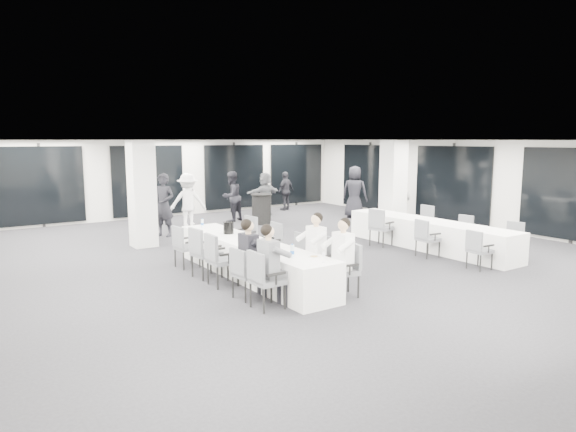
# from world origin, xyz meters

# --- Properties ---
(room) EXTENTS (14.04, 16.04, 2.84)m
(room) POSITION_xyz_m (0.89, 1.11, 1.39)
(room) COLOR black
(room) RESTS_ON ground
(column_left) EXTENTS (0.60, 0.60, 2.80)m
(column_left) POSITION_xyz_m (-2.80, 3.20, 1.40)
(column_left) COLOR silver
(column_left) RESTS_ON floor
(column_right) EXTENTS (0.60, 0.60, 2.80)m
(column_right) POSITION_xyz_m (4.20, 1.00, 1.40)
(column_right) COLOR silver
(column_right) RESTS_ON floor
(banquet_table_main) EXTENTS (0.90, 5.00, 0.75)m
(banquet_table_main) POSITION_xyz_m (-2.00, -1.08, 0.38)
(banquet_table_main) COLOR white
(banquet_table_main) RESTS_ON floor
(banquet_table_side) EXTENTS (0.90, 5.00, 0.75)m
(banquet_table_side) POSITION_xyz_m (3.22, -1.26, 0.38)
(banquet_table_side) COLOR white
(banquet_table_side) RESTS_ON floor
(cocktail_table) EXTENTS (0.73, 0.73, 1.01)m
(cocktail_table) POSITION_xyz_m (1.68, 4.56, 0.51)
(cocktail_table) COLOR black
(cocktail_table) RESTS_ON floor
(chair_main_left_near) EXTENTS (0.51, 0.57, 1.00)m
(chair_main_left_near) POSITION_xyz_m (-2.84, -2.97, 0.57)
(chair_main_left_near) COLOR #585B60
(chair_main_left_near) RESTS_ON floor
(chair_main_left_second) EXTENTS (0.51, 0.56, 0.92)m
(chair_main_left_second) POSITION_xyz_m (-2.83, -2.31, 0.53)
(chair_main_left_second) COLOR #585B60
(chair_main_left_second) RESTS_ON floor
(chair_main_left_mid) EXTENTS (0.53, 0.59, 1.03)m
(chair_main_left_mid) POSITION_xyz_m (-2.84, -1.31, 0.59)
(chair_main_left_mid) COLOR #585B60
(chair_main_left_mid) RESTS_ON floor
(chair_main_left_fourth) EXTENTS (0.57, 0.62, 1.04)m
(chair_main_left_fourth) POSITION_xyz_m (-2.84, -0.60, 0.59)
(chair_main_left_fourth) COLOR #585B60
(chair_main_left_fourth) RESTS_ON floor
(chair_main_left_far) EXTENTS (0.51, 0.56, 0.94)m
(chair_main_left_far) POSITION_xyz_m (-2.83, 0.41, 0.53)
(chair_main_left_far) COLOR #585B60
(chair_main_left_far) RESTS_ON floor
(chair_main_right_near) EXTENTS (0.59, 0.61, 0.96)m
(chair_main_right_near) POSITION_xyz_m (-1.17, -3.17, 0.55)
(chair_main_right_near) COLOR #585B60
(chair_main_right_near) RESTS_ON floor
(chair_main_right_second) EXTENTS (0.56, 0.60, 0.96)m
(chair_main_right_second) POSITION_xyz_m (-1.17, -2.34, 0.55)
(chair_main_right_second) COLOR #585B60
(chair_main_right_second) RESTS_ON floor
(chair_main_right_mid) EXTENTS (0.48, 0.52, 0.89)m
(chair_main_right_mid) POSITION_xyz_m (-1.17, -1.52, 0.51)
(chair_main_right_mid) COLOR #585B60
(chair_main_right_mid) RESTS_ON floor
(chair_main_right_fourth) EXTENTS (0.53, 0.58, 0.98)m
(chair_main_right_fourth) POSITION_xyz_m (-1.16, -0.56, 0.56)
(chair_main_right_fourth) COLOR #585B60
(chair_main_right_fourth) RESTS_ON floor
(chair_main_right_far) EXTENTS (0.54, 0.59, 0.99)m
(chair_main_right_far) POSITION_xyz_m (-1.16, 0.55, 0.56)
(chair_main_right_far) COLOR #585B60
(chair_main_right_far) RESTS_ON floor
(chair_side_left_near) EXTENTS (0.47, 0.52, 0.87)m
(chair_side_left_near) POSITION_xyz_m (2.40, -3.33, 0.50)
(chair_side_left_near) COLOR #585B60
(chair_side_left_near) RESTS_ON floor
(chair_side_left_mid) EXTENTS (0.51, 0.55, 0.92)m
(chair_side_left_mid) POSITION_xyz_m (2.39, -1.88, 0.52)
(chair_side_left_mid) COLOR #585B60
(chair_side_left_mid) RESTS_ON floor
(chair_side_left_far) EXTENTS (0.59, 0.63, 1.00)m
(chair_side_left_far) POSITION_xyz_m (2.39, -0.31, 0.57)
(chair_side_left_far) COLOR #585B60
(chair_side_left_far) RESTS_ON floor
(chair_side_right_near) EXTENTS (0.48, 0.52, 0.87)m
(chair_side_right_near) POSITION_xyz_m (4.05, -3.10, 0.50)
(chair_side_right_near) COLOR #585B60
(chair_side_right_near) RESTS_ON floor
(chair_side_right_mid) EXTENTS (0.48, 0.52, 0.86)m
(chair_side_right_mid) POSITION_xyz_m (4.05, -1.70, 0.49)
(chair_side_right_mid) COLOR #585B60
(chair_side_right_mid) RESTS_ON floor
(chair_side_right_far) EXTENTS (0.52, 0.57, 0.97)m
(chair_side_right_far) POSITION_xyz_m (4.06, -0.35, 0.55)
(chair_side_right_far) COLOR #585B60
(chair_side_right_far) RESTS_ON floor
(seated_guest_a) EXTENTS (0.50, 0.38, 1.44)m
(seated_guest_a) POSITION_xyz_m (-2.67, -2.97, 0.81)
(seated_guest_a) COLOR #5A5C61
(seated_guest_a) RESTS_ON floor
(seated_guest_b) EXTENTS (0.50, 0.38, 1.44)m
(seated_guest_b) POSITION_xyz_m (-2.67, -2.30, 0.81)
(seated_guest_b) COLOR black
(seated_guest_b) RESTS_ON floor
(seated_guest_c) EXTENTS (0.50, 0.38, 1.44)m
(seated_guest_c) POSITION_xyz_m (-1.33, -3.15, 0.81)
(seated_guest_c) COLOR white
(seated_guest_c) RESTS_ON floor
(seated_guest_d) EXTENTS (0.50, 0.38, 1.44)m
(seated_guest_d) POSITION_xyz_m (-1.33, -2.35, 0.81)
(seated_guest_d) COLOR white
(seated_guest_d) RESTS_ON floor
(standing_guest_a) EXTENTS (0.89, 0.82, 1.95)m
(standing_guest_a) POSITION_xyz_m (-0.41, 5.77, 0.97)
(standing_guest_a) COLOR white
(standing_guest_a) RESTS_ON floor
(standing_guest_b) EXTENTS (1.09, 0.88, 1.96)m
(standing_guest_b) POSITION_xyz_m (1.11, 5.61, 0.98)
(standing_guest_b) COLOR black
(standing_guest_b) RESTS_ON floor
(standing_guest_c) EXTENTS (1.43, 1.07, 1.98)m
(standing_guest_c) POSITION_xyz_m (-0.72, 5.09, 0.99)
(standing_guest_c) COLOR white
(standing_guest_c) RESTS_ON floor
(standing_guest_d) EXTENTS (1.16, 0.88, 1.75)m
(standing_guest_d) POSITION_xyz_m (4.23, 6.90, 0.88)
(standing_guest_d) COLOR black
(standing_guest_d) RESTS_ON floor
(standing_guest_e) EXTENTS (1.09, 1.20, 2.12)m
(standing_guest_e) POSITION_xyz_m (5.18, 3.85, 1.06)
(standing_guest_e) COLOR black
(standing_guest_e) RESTS_ON floor
(standing_guest_f) EXTENTS (1.76, 0.94, 1.82)m
(standing_guest_f) POSITION_xyz_m (2.80, 6.15, 0.91)
(standing_guest_f) COLOR #5A5C61
(standing_guest_f) RESTS_ON floor
(standing_guest_g) EXTENTS (0.95, 0.98, 2.09)m
(standing_guest_g) POSITION_xyz_m (-1.83, 4.24, 1.05)
(standing_guest_g) COLOR black
(standing_guest_g) RESTS_ON floor
(standing_guest_h) EXTENTS (0.60, 0.90, 1.78)m
(standing_guest_h) POSITION_xyz_m (6.20, 2.54, 0.89)
(standing_guest_h) COLOR white
(standing_guest_h) RESTS_ON floor
(ice_bucket_near) EXTENTS (0.21, 0.21, 0.24)m
(ice_bucket_near) POSITION_xyz_m (-2.04, -1.88, 0.87)
(ice_bucket_near) COLOR black
(ice_bucket_near) RESTS_ON banquet_table_main
(ice_bucket_far) EXTENTS (0.23, 0.23, 0.26)m
(ice_bucket_far) POSITION_xyz_m (-1.96, -0.06, 0.88)
(ice_bucket_far) COLOR black
(ice_bucket_far) RESTS_ON banquet_table_main
(water_bottle_a) EXTENTS (0.07, 0.07, 0.23)m
(water_bottle_a) POSITION_xyz_m (-2.11, -2.76, 0.87)
(water_bottle_a) COLOR silver
(water_bottle_a) RESTS_ON banquet_table_main
(water_bottle_b) EXTENTS (0.07, 0.07, 0.21)m
(water_bottle_b) POSITION_xyz_m (-1.79, -0.60, 0.86)
(water_bottle_b) COLOR silver
(water_bottle_b) RESTS_ON banquet_table_main
(water_bottle_c) EXTENTS (0.06, 0.06, 0.20)m
(water_bottle_c) POSITION_xyz_m (-2.09, 1.03, 0.85)
(water_bottle_c) COLOR silver
(water_bottle_c) RESTS_ON banquet_table_main
(plate_a) EXTENTS (0.20, 0.20, 0.03)m
(plate_a) POSITION_xyz_m (-2.10, -2.46, 0.76)
(plate_a) COLOR white
(plate_a) RESTS_ON banquet_table_main
(plate_b) EXTENTS (0.22, 0.22, 0.03)m
(plate_b) POSITION_xyz_m (-1.77, -2.95, 0.76)
(plate_b) COLOR white
(plate_b) RESTS_ON banquet_table_main
(plate_c) EXTENTS (0.19, 0.19, 0.03)m
(plate_c) POSITION_xyz_m (-2.03, -1.77, 0.76)
(plate_c) COLOR white
(plate_c) RESTS_ON banquet_table_main
(wine_glass) EXTENTS (0.07, 0.07, 0.18)m
(wine_glass) POSITION_xyz_m (-1.88, -3.36, 0.88)
(wine_glass) COLOR silver
(wine_glass) RESTS_ON banquet_table_main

